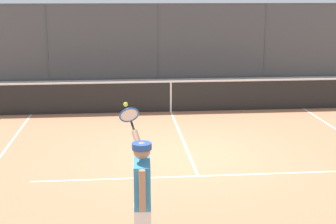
% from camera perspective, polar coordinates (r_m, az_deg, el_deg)
% --- Properties ---
extents(ground_plane, '(60.00, 60.00, 0.00)m').
position_cam_1_polar(ground_plane, '(11.20, 2.44, -4.96)').
color(ground_plane, '#B27551').
extents(court_line_markings, '(8.49, 10.11, 0.01)m').
position_cam_1_polar(court_line_markings, '(9.66, 3.77, -8.05)').
color(court_line_markings, white).
rests_on(court_line_markings, ground).
extents(fence_backdrop, '(20.59, 1.37, 3.16)m').
position_cam_1_polar(fence_backdrop, '(20.70, -1.27, 7.70)').
color(fence_backdrop, '#474C51').
rests_on(fence_backdrop, ground).
extents(tennis_net, '(10.91, 0.09, 1.07)m').
position_cam_1_polar(tennis_net, '(15.11, 0.33, 1.88)').
color(tennis_net, '#2D2D2D').
rests_on(tennis_net, ground).
extents(tennis_player, '(0.44, 1.43, 2.02)m').
position_cam_1_polar(tennis_player, '(6.51, -3.01, -9.43)').
color(tennis_player, navy).
rests_on(tennis_player, ground).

